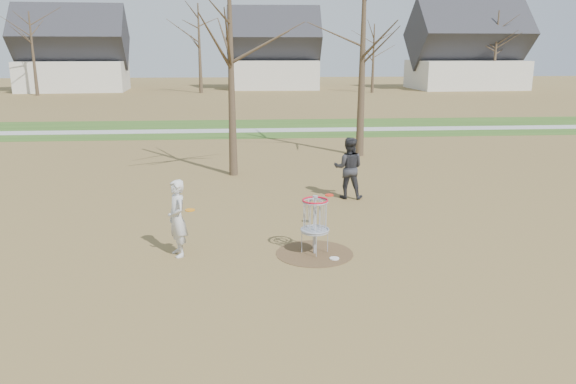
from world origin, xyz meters
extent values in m
plane|color=brown|center=(0.00, 0.00, 0.00)|extent=(160.00, 160.00, 0.00)
cube|color=#2D5119|center=(0.00, 21.00, 0.01)|extent=(160.00, 8.00, 0.01)
cube|color=#9E9E99|center=(0.00, 20.00, 0.01)|extent=(160.00, 1.50, 0.01)
cylinder|color=#47331E|center=(0.00, 0.00, 0.01)|extent=(1.80, 1.80, 0.01)
imported|color=silver|center=(-3.13, 0.14, 0.89)|extent=(0.65, 0.76, 1.77)
imported|color=#2B2B2F|center=(1.67, 4.87, 0.97)|extent=(1.08, 0.92, 1.94)
cylinder|color=silver|center=(0.40, -0.40, 0.02)|extent=(0.22, 0.22, 0.02)
cylinder|color=red|center=(0.60, 1.80, 0.92)|extent=(0.22, 0.22, 0.03)
cylinder|color=orange|center=(-2.81, -0.02, 1.12)|extent=(0.22, 0.22, 0.02)
cylinder|color=#9EA3AD|center=(0.00, 0.00, 0.68)|extent=(0.05, 0.05, 1.35)
cylinder|color=#9EA3AD|center=(0.00, 0.00, 0.55)|extent=(0.64, 0.64, 0.04)
torus|color=#9EA3AD|center=(0.00, 0.00, 1.25)|extent=(0.60, 0.60, 0.04)
torus|color=red|center=(0.00, 0.00, 1.28)|extent=(0.60, 0.60, 0.04)
cone|color=#382B1E|center=(-2.00, 8.50, 3.75)|extent=(0.32, 0.32, 7.50)
cone|color=#382B1E|center=(3.50, 12.00, 4.25)|extent=(0.36, 0.36, 8.50)
cone|color=#382B1E|center=(-22.00, 46.00, 4.00)|extent=(0.36, 0.36, 8.00)
cone|color=#382B1E|center=(-6.00, 48.00, 4.50)|extent=(0.40, 0.40, 9.00)
cone|color=#382B1E|center=(12.00, 47.00, 3.50)|extent=(0.32, 0.32, 7.00)
cone|color=#382B1E|center=(26.00, 49.00, 4.25)|extent=(0.38, 0.38, 8.50)
cube|color=silver|center=(-20.00, 52.00, 1.60)|extent=(11.46, 7.75, 3.20)
pyramid|color=#2D2D33|center=(-20.00, 52.00, 4.98)|extent=(12.01, 7.79, 3.55)
cube|color=silver|center=(2.00, 54.00, 1.60)|extent=(10.24, 7.34, 3.20)
pyramid|color=#2D2D33|center=(2.00, 54.00, 4.98)|extent=(10.74, 7.36, 3.55)
cube|color=silver|center=(24.00, 52.00, 1.60)|extent=(12.40, 8.62, 3.20)
pyramid|color=#2D2D33|center=(24.00, 52.00, 5.23)|extent=(13.00, 8.65, 4.06)
camera|label=1|loc=(-1.57, -12.16, 4.64)|focal=35.00mm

